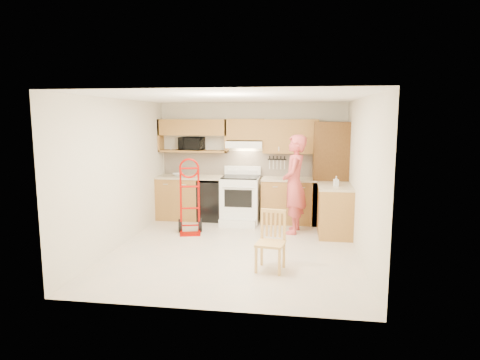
% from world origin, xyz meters
% --- Properties ---
extents(floor, '(4.00, 4.50, 0.02)m').
position_xyz_m(floor, '(0.00, 0.00, -0.01)').
color(floor, beige).
rests_on(floor, ground).
extents(ceiling, '(4.00, 4.50, 0.02)m').
position_xyz_m(ceiling, '(0.00, 0.00, 2.51)').
color(ceiling, white).
rests_on(ceiling, ground).
extents(wall_back, '(4.00, 0.02, 2.50)m').
position_xyz_m(wall_back, '(0.00, 2.26, 1.25)').
color(wall_back, beige).
rests_on(wall_back, ground).
extents(wall_front, '(4.00, 0.02, 2.50)m').
position_xyz_m(wall_front, '(0.00, -2.26, 1.25)').
color(wall_front, beige).
rests_on(wall_front, ground).
extents(wall_left, '(0.02, 4.50, 2.50)m').
position_xyz_m(wall_left, '(-2.01, 0.00, 1.25)').
color(wall_left, beige).
rests_on(wall_left, ground).
extents(wall_right, '(0.02, 4.50, 2.50)m').
position_xyz_m(wall_right, '(2.01, 0.00, 1.25)').
color(wall_right, beige).
rests_on(wall_right, ground).
extents(backsplash, '(3.92, 0.03, 0.55)m').
position_xyz_m(backsplash, '(0.00, 2.23, 1.20)').
color(backsplash, beige).
rests_on(backsplash, wall_back).
extents(lower_cab_left, '(0.90, 0.60, 0.90)m').
position_xyz_m(lower_cab_left, '(-1.55, 1.95, 0.45)').
color(lower_cab_left, '#A26B2E').
rests_on(lower_cab_left, ground).
extents(dishwasher, '(0.60, 0.60, 0.85)m').
position_xyz_m(dishwasher, '(-0.80, 1.95, 0.42)').
color(dishwasher, black).
rests_on(dishwasher, ground).
extents(lower_cab_right, '(1.14, 0.60, 0.90)m').
position_xyz_m(lower_cab_right, '(0.83, 1.95, 0.45)').
color(lower_cab_right, '#A26B2E').
rests_on(lower_cab_right, ground).
extents(countertop_left, '(1.50, 0.63, 0.04)m').
position_xyz_m(countertop_left, '(-1.25, 1.95, 0.92)').
color(countertop_left, '#BFAB8D').
rests_on(countertop_left, lower_cab_left).
extents(countertop_right, '(1.14, 0.63, 0.04)m').
position_xyz_m(countertop_right, '(0.83, 1.95, 0.92)').
color(countertop_right, '#BFAB8D').
rests_on(countertop_right, lower_cab_right).
extents(cab_return_right, '(0.60, 1.00, 0.90)m').
position_xyz_m(cab_return_right, '(1.70, 1.15, 0.45)').
color(cab_return_right, '#A26B2E').
rests_on(cab_return_right, ground).
extents(countertop_return, '(0.63, 1.00, 0.04)m').
position_xyz_m(countertop_return, '(1.70, 1.15, 0.92)').
color(countertop_return, '#BFAB8D').
rests_on(countertop_return, cab_return_right).
extents(pantry_tall, '(0.70, 0.60, 2.10)m').
position_xyz_m(pantry_tall, '(1.65, 1.95, 1.05)').
color(pantry_tall, brown).
rests_on(pantry_tall, ground).
extents(upper_cab_left, '(1.50, 0.33, 0.34)m').
position_xyz_m(upper_cab_left, '(-1.25, 2.08, 1.98)').
color(upper_cab_left, '#A26B2E').
rests_on(upper_cab_left, wall_back).
extents(upper_shelf_mw, '(1.50, 0.33, 0.04)m').
position_xyz_m(upper_shelf_mw, '(-1.25, 2.08, 1.47)').
color(upper_shelf_mw, '#A26B2E').
rests_on(upper_shelf_mw, wall_back).
extents(upper_cab_center, '(0.76, 0.33, 0.44)m').
position_xyz_m(upper_cab_center, '(-0.12, 2.08, 1.94)').
color(upper_cab_center, '#A26B2E').
rests_on(upper_cab_center, wall_back).
extents(upper_cab_right, '(1.14, 0.33, 0.70)m').
position_xyz_m(upper_cab_right, '(0.83, 2.08, 1.80)').
color(upper_cab_right, '#A26B2E').
rests_on(upper_cab_right, wall_back).
extents(range_hood, '(0.76, 0.46, 0.14)m').
position_xyz_m(range_hood, '(-0.12, 2.02, 1.63)').
color(range_hood, white).
rests_on(range_hood, wall_back).
extents(knife_strip, '(0.40, 0.05, 0.29)m').
position_xyz_m(knife_strip, '(0.55, 2.21, 1.24)').
color(knife_strip, black).
rests_on(knife_strip, backsplash).
extents(microwave, '(0.55, 0.41, 0.28)m').
position_xyz_m(microwave, '(-1.29, 2.08, 1.63)').
color(microwave, black).
rests_on(microwave, upper_shelf_mw).
extents(range, '(0.78, 1.03, 1.15)m').
position_xyz_m(range, '(-0.19, 1.78, 0.58)').
color(range, white).
rests_on(range, ground).
extents(person, '(0.51, 0.72, 1.87)m').
position_xyz_m(person, '(0.94, 1.18, 0.94)').
color(person, '#C54848').
rests_on(person, ground).
extents(hand_truck, '(0.61, 0.58, 1.29)m').
position_xyz_m(hand_truck, '(-1.01, 0.83, 0.65)').
color(hand_truck, '#9F0801').
rests_on(hand_truck, ground).
extents(dining_chair, '(0.45, 0.48, 0.87)m').
position_xyz_m(dining_chair, '(0.64, -0.89, 0.43)').
color(dining_chair, tan).
rests_on(dining_chair, ground).
extents(soap_bottle, '(0.10, 0.10, 0.19)m').
position_xyz_m(soap_bottle, '(1.70, 1.05, 1.03)').
color(soap_bottle, white).
rests_on(soap_bottle, countertop_return).
extents(bowl, '(0.28, 0.28, 0.06)m').
position_xyz_m(bowl, '(-1.57, 1.95, 0.97)').
color(bowl, white).
rests_on(bowl, countertop_left).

